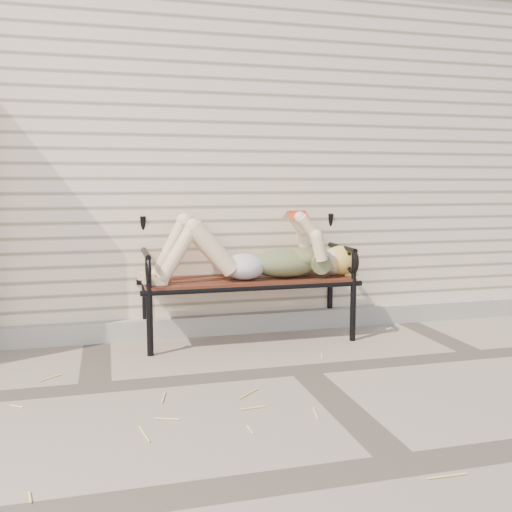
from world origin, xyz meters
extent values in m
plane|color=gray|center=(0.00, 0.00, 0.00)|extent=(80.00, 80.00, 0.00)
cube|color=beige|center=(0.00, 3.00, 1.50)|extent=(8.00, 4.00, 3.00)
cube|color=#A39B93|center=(0.00, 0.97, 0.07)|extent=(8.00, 0.10, 0.15)
cylinder|color=black|center=(-0.90, 0.54, 0.22)|extent=(0.04, 0.04, 0.45)
cylinder|color=black|center=(-0.90, 0.99, 0.22)|extent=(0.04, 0.04, 0.45)
cylinder|color=black|center=(0.58, 0.54, 0.22)|extent=(0.04, 0.04, 0.45)
cylinder|color=black|center=(0.58, 0.99, 0.22)|extent=(0.04, 0.04, 0.45)
cube|color=#572216|center=(-0.16, 0.77, 0.45)|extent=(1.51, 0.49, 0.03)
cylinder|color=black|center=(-0.16, 0.54, 0.43)|extent=(1.59, 0.04, 0.04)
cylinder|color=black|center=(-0.16, 0.99, 0.43)|extent=(1.59, 0.04, 0.04)
torus|color=black|center=(-0.16, 1.10, 0.94)|extent=(0.27, 0.04, 0.27)
ellipsoid|color=#0A3347|center=(0.12, 0.74, 0.57)|extent=(0.54, 0.31, 0.21)
ellipsoid|color=#0A3347|center=(0.24, 0.74, 0.60)|extent=(0.26, 0.30, 0.16)
ellipsoid|color=#B8B8BD|center=(-0.20, 0.74, 0.55)|extent=(0.30, 0.34, 0.19)
sphere|color=#FFDBAB|center=(0.51, 0.74, 0.57)|extent=(0.22, 0.22, 0.22)
ellipsoid|color=#D9AB51|center=(0.56, 0.74, 0.57)|extent=(0.25, 0.25, 0.23)
cube|color=red|center=(0.20, 0.74, 0.95)|extent=(0.14, 0.02, 0.02)
cube|color=silver|center=(0.20, 0.69, 0.92)|extent=(0.14, 0.09, 0.05)
cube|color=silver|center=(0.20, 0.78, 0.92)|extent=(0.14, 0.09, 0.05)
cube|color=red|center=(0.20, 0.69, 0.92)|extent=(0.15, 0.09, 0.05)
cube|color=red|center=(0.20, 0.78, 0.92)|extent=(0.15, 0.09, 0.05)
cylinder|color=#E5DD6F|center=(-0.47, 0.24, 0.01)|extent=(0.06, 0.09, 0.01)
cylinder|color=#E5DD6F|center=(0.00, -1.33, 0.01)|extent=(0.01, 0.11, 0.01)
cylinder|color=#E5DD6F|center=(-0.25, -0.99, 0.01)|extent=(0.08, 0.06, 0.01)
cylinder|color=#E5DD6F|center=(0.07, -0.44, 0.01)|extent=(0.13, 0.11, 0.01)
cylinder|color=#E5DD6F|center=(-1.24, -0.25, 0.01)|extent=(0.06, 0.08, 0.01)
cylinder|color=#E5DD6F|center=(0.63, -0.53, 0.01)|extent=(0.10, 0.03, 0.01)
cylinder|color=#E5DD6F|center=(-0.66, -0.30, 0.01)|extent=(0.03, 0.11, 0.01)
cylinder|color=#E5DD6F|center=(-0.57, -0.68, 0.01)|extent=(0.02, 0.10, 0.01)
camera|label=1|loc=(-1.15, -3.24, 1.15)|focal=40.00mm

